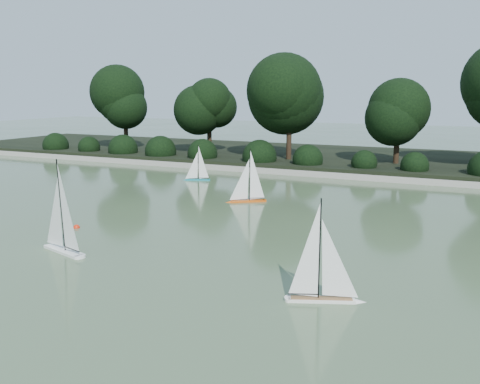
# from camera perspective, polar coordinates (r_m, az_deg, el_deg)

# --- Properties ---
(ground) EXTENTS (80.00, 80.00, 0.00)m
(ground) POSITION_cam_1_polar(r_m,az_deg,el_deg) (10.05, -0.17, -6.17)
(ground) COLOR #364429
(ground) RESTS_ON ground
(pond_coping) EXTENTS (40.00, 0.35, 0.18)m
(pond_coping) POSITION_cam_1_polar(r_m,az_deg,el_deg) (18.38, 11.96, 1.64)
(pond_coping) COLOR gray
(pond_coping) RESTS_ON ground
(far_bank) EXTENTS (40.00, 8.00, 0.30)m
(far_bank) POSITION_cam_1_polar(r_m,az_deg,el_deg) (22.25, 14.37, 3.24)
(far_bank) COLOR black
(far_bank) RESTS_ON ground
(tree_line) EXTENTS (26.31, 3.93, 4.39)m
(tree_line) POSITION_cam_1_polar(r_m,az_deg,el_deg) (20.33, 17.29, 9.47)
(tree_line) COLOR black
(tree_line) RESTS_ON ground
(shrub_hedge) EXTENTS (29.10, 1.10, 1.10)m
(shrub_hedge) POSITION_cam_1_polar(r_m,az_deg,el_deg) (19.20, 12.63, 3.08)
(shrub_hedge) COLOR black
(shrub_hedge) RESTS_ON ground
(sailboat_white_a) EXTENTS (1.34, 0.58, 1.85)m
(sailboat_white_a) POSITION_cam_1_polar(r_m,az_deg,el_deg) (10.42, -18.64, -4.47)
(sailboat_white_a) COLOR white
(sailboat_white_a) RESTS_ON ground
(sailboat_white_b) EXTENTS (1.13, 0.58, 1.59)m
(sailboat_white_b) POSITION_cam_1_polar(r_m,az_deg,el_deg) (7.70, 9.37, -9.75)
(sailboat_white_b) COLOR white
(sailboat_white_b) RESTS_ON ground
(sailboat_orange) EXTENTS (1.01, 0.75, 1.54)m
(sailboat_orange) POSITION_cam_1_polar(r_m,az_deg,el_deg) (14.24, 0.52, -0.12)
(sailboat_orange) COLOR #D04F0F
(sailboat_orange) RESTS_ON ground
(sailboat_teal) EXTENTS (0.90, 0.48, 1.27)m
(sailboat_teal) POSITION_cam_1_polar(r_m,az_deg,el_deg) (17.79, -4.77, 1.89)
(sailboat_teal) COLOR teal
(sailboat_teal) RESTS_ON ground
(race_buoy) EXTENTS (0.14, 0.14, 0.14)m
(race_buoy) POSITION_cam_1_polar(r_m,az_deg,el_deg) (12.15, -17.04, -3.66)
(race_buoy) COLOR red
(race_buoy) RESTS_ON ground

